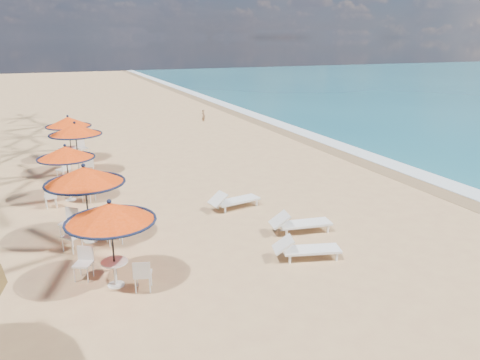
# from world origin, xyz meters

# --- Properties ---
(ground) EXTENTS (160.00, 160.00, 0.00)m
(ground) POSITION_xyz_m (0.00, 0.00, 0.00)
(ground) COLOR tan
(ground) RESTS_ON ground
(foam_strip) EXTENTS (1.20, 140.00, 0.04)m
(foam_strip) POSITION_xyz_m (9.30, 10.00, 0.00)
(foam_strip) COLOR white
(foam_strip) RESTS_ON ground
(wetsand_band) EXTENTS (1.40, 140.00, 0.02)m
(wetsand_band) POSITION_xyz_m (8.40, 10.00, 0.00)
(wetsand_band) COLOR olive
(wetsand_band) RESTS_ON ground
(station_0) EXTENTS (2.18, 2.18, 2.28)m
(station_0) POSITION_xyz_m (-4.81, 0.05, 1.74)
(station_0) COLOR black
(station_0) RESTS_ON ground
(station_1) EXTENTS (2.34, 2.34, 2.44)m
(station_1) POSITION_xyz_m (-5.15, 3.05, 1.78)
(station_1) COLOR black
(station_1) RESTS_ON ground
(station_2) EXTENTS (2.10, 2.10, 2.19)m
(station_2) POSITION_xyz_m (-5.46, 7.22, 1.60)
(station_2) COLOR black
(station_2) RESTS_ON ground
(station_3) EXTENTS (2.31, 2.31, 2.41)m
(station_3) POSITION_xyz_m (-4.89, 10.78, 1.84)
(station_3) COLOR black
(station_3) RESTS_ON ground
(station_4) EXTENTS (2.20, 2.20, 2.30)m
(station_4) POSITION_xyz_m (-5.01, 13.58, 1.75)
(station_4) COLOR black
(station_4) RESTS_ON ground
(lounger_near) EXTENTS (1.97, 1.06, 0.67)m
(lounger_near) POSITION_xyz_m (0.27, -0.47, 0.31)
(lounger_near) COLOR white
(lounger_near) RESTS_ON ground
(lounger_mid) EXTENTS (2.03, 0.89, 0.71)m
(lounger_mid) POSITION_xyz_m (1.03, 1.22, 0.33)
(lounger_mid) COLOR white
(lounger_mid) RESTS_ON ground
(lounger_far) EXTENTS (2.00, 0.95, 0.69)m
(lounger_far) POSITION_xyz_m (-0.09, 4.03, 0.32)
(lounger_far) COLOR white
(lounger_far) RESTS_ON ground
(person) EXTENTS (0.31, 0.39, 0.96)m
(person) POSITION_xyz_m (4.61, 21.70, 0.48)
(person) COLOR #8B6547
(person) RESTS_ON ground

